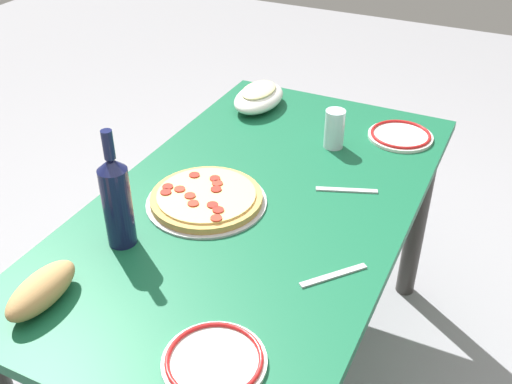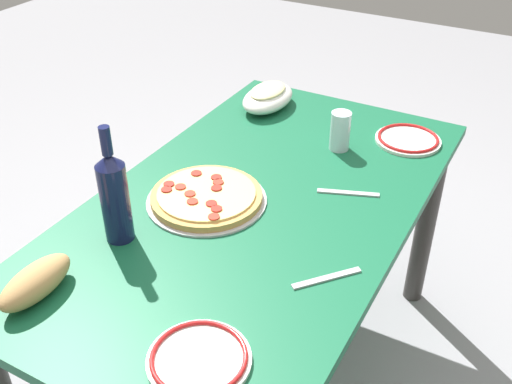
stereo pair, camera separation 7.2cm
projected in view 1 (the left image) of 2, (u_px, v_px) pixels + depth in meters
ground_plane at (256, 380)px, 2.03m from camera, size 8.00×8.00×0.00m
dining_table at (256, 236)px, 1.69m from camera, size 1.43×0.80×0.73m
pepperoni_pizza at (206, 198)px, 1.61m from camera, size 0.32×0.32×0.03m
baked_pasta_dish at (259, 96)px, 2.09m from camera, size 0.24×0.15×0.08m
wine_bottle at (117, 200)px, 1.41m from camera, size 0.07×0.07×0.31m
water_glass at (334, 129)px, 1.84m from camera, size 0.06×0.06×0.12m
side_plate_near at (400, 135)px, 1.92m from camera, size 0.21×0.21×0.02m
side_plate_far at (214, 361)px, 1.16m from camera, size 0.21×0.21×0.02m
bread_loaf at (42, 290)px, 1.28m from camera, size 0.19×0.08×0.07m
fork_left at (347, 190)px, 1.67m from camera, size 0.07×0.16×0.00m
fork_right at (334, 275)px, 1.37m from camera, size 0.14×0.12×0.00m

